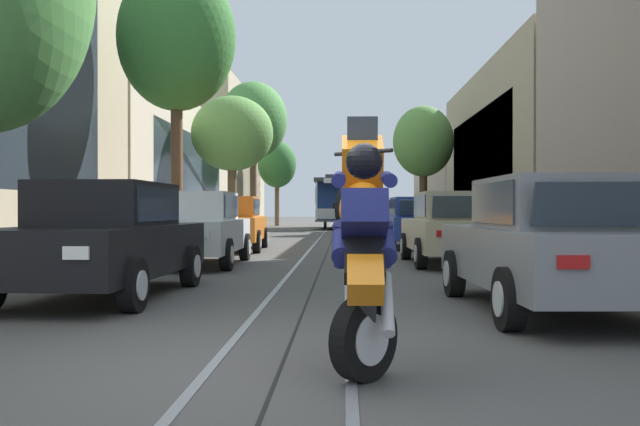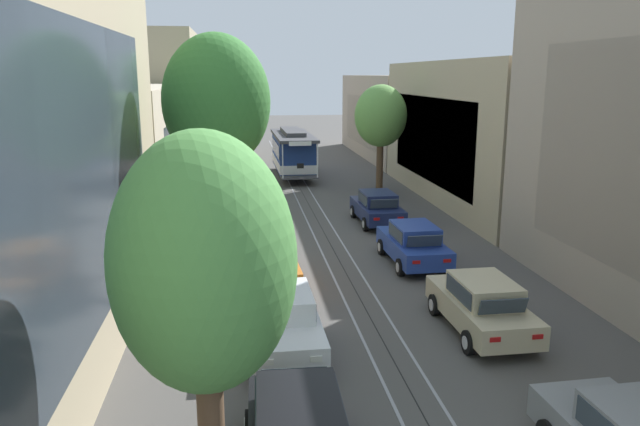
{
  "view_description": "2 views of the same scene",
  "coord_description": "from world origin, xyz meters",
  "px_view_note": "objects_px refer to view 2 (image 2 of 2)",
  "views": [
    {
      "loc": [
        0.48,
        -5.23,
        1.21
      ],
      "look_at": [
        -0.52,
        23.2,
        1.05
      ],
      "focal_mm": 38.08,
      "sensor_mm": 36.0,
      "label": 1
    },
    {
      "loc": [
        -3.71,
        -5.54,
        7.1
      ],
      "look_at": [
        0.0,
        22.64,
        0.6
      ],
      "focal_mm": 34.08,
      "sensor_mm": 36.0,
      "label": 2
    }
  ],
  "objects_px": {
    "street_tree_kerb_left_fourth": "(221,86)",
    "street_tree_kerb_left_far": "(230,108)",
    "parked_car_white_second_left": "(284,321)",
    "street_tree_kerb_left_near": "(204,265)",
    "pedestrian_on_left_pavement": "(204,182)",
    "parked_car_beige_second_right": "(482,305)",
    "parked_car_blue_mid_right": "(413,244)",
    "street_tree_kerb_left_second": "(217,103)",
    "parked_car_orange_mid_left": "(269,261)",
    "cable_car_trolley": "(293,152)",
    "street_tree_kerb_right_second": "(381,117)",
    "parked_car_navy_fourth_right": "(377,208)",
    "street_tree_kerb_left_mid": "(223,127)"
  },
  "relations": [
    {
      "from": "parked_car_beige_second_right",
      "to": "street_tree_kerb_left_far",
      "type": "height_order",
      "value": "street_tree_kerb_left_far"
    },
    {
      "from": "parked_car_blue_mid_right",
      "to": "street_tree_kerb_left_mid",
      "type": "xyz_separation_m",
      "value": [
        -7.27,
        8.95,
        3.78
      ]
    },
    {
      "from": "street_tree_kerb_left_second",
      "to": "pedestrian_on_left_pavement",
      "type": "height_order",
      "value": "street_tree_kerb_left_second"
    },
    {
      "from": "parked_car_orange_mid_left",
      "to": "parked_car_blue_mid_right",
      "type": "xyz_separation_m",
      "value": [
        5.58,
        1.46,
        0.0
      ]
    },
    {
      "from": "street_tree_kerb_left_mid",
      "to": "parked_car_blue_mid_right",
      "type": "bearing_deg",
      "value": -50.91
    },
    {
      "from": "parked_car_orange_mid_left",
      "to": "street_tree_kerb_left_near",
      "type": "relative_size",
      "value": 0.7
    },
    {
      "from": "parked_car_blue_mid_right",
      "to": "street_tree_kerb_left_second",
      "type": "bearing_deg",
      "value": -167.4
    },
    {
      "from": "parked_car_beige_second_right",
      "to": "street_tree_kerb_left_second",
      "type": "xyz_separation_m",
      "value": [
        -7.3,
        4.77,
        5.4
      ]
    },
    {
      "from": "street_tree_kerb_left_second",
      "to": "street_tree_kerb_left_mid",
      "type": "height_order",
      "value": "street_tree_kerb_left_second"
    },
    {
      "from": "parked_car_white_second_left",
      "to": "parked_car_orange_mid_left",
      "type": "xyz_separation_m",
      "value": [
        -0.13,
        5.3,
        0.0
      ]
    },
    {
      "from": "street_tree_kerb_left_mid",
      "to": "parked_car_white_second_left",
      "type": "bearing_deg",
      "value": -83.38
    },
    {
      "from": "street_tree_kerb_left_fourth",
      "to": "cable_car_trolley",
      "type": "bearing_deg",
      "value": 35.52
    },
    {
      "from": "street_tree_kerb_left_near",
      "to": "pedestrian_on_left_pavement",
      "type": "distance_m",
      "value": 27.24
    },
    {
      "from": "street_tree_kerb_left_far",
      "to": "pedestrian_on_left_pavement",
      "type": "height_order",
      "value": "street_tree_kerb_left_far"
    },
    {
      "from": "parked_car_white_second_left",
      "to": "pedestrian_on_left_pavement",
      "type": "relative_size",
      "value": 2.74
    },
    {
      "from": "street_tree_kerb_left_mid",
      "to": "street_tree_kerb_right_second",
      "type": "distance_m",
      "value": 10.31
    },
    {
      "from": "parked_car_blue_mid_right",
      "to": "pedestrian_on_left_pavement",
      "type": "relative_size",
      "value": 2.75
    },
    {
      "from": "parked_car_navy_fourth_right",
      "to": "street_tree_kerb_left_fourth",
      "type": "xyz_separation_m",
      "value": [
        -7.6,
        11.55,
        5.57
      ]
    },
    {
      "from": "parked_car_white_second_left",
      "to": "street_tree_kerb_left_near",
      "type": "xyz_separation_m",
      "value": [
        -1.6,
        -5.77,
        3.43
      ]
    },
    {
      "from": "street_tree_kerb_left_second",
      "to": "street_tree_kerb_left_mid",
      "type": "xyz_separation_m",
      "value": [
        -0.11,
        10.55,
        -1.63
      ]
    },
    {
      "from": "parked_car_orange_mid_left",
      "to": "street_tree_kerb_left_fourth",
      "type": "distance_m",
      "value": 20.38
    },
    {
      "from": "parked_car_blue_mid_right",
      "to": "street_tree_kerb_left_near",
      "type": "distance_m",
      "value": 14.78
    },
    {
      "from": "street_tree_kerb_left_near",
      "to": "parked_car_white_second_left",
      "type": "bearing_deg",
      "value": 74.49
    },
    {
      "from": "street_tree_kerb_left_mid",
      "to": "parked_car_beige_second_right",
      "type": "bearing_deg",
      "value": -64.18
    },
    {
      "from": "street_tree_kerb_right_second",
      "to": "cable_car_trolley",
      "type": "distance_m",
      "value": 9.44
    },
    {
      "from": "parked_car_orange_mid_left",
      "to": "cable_car_trolley",
      "type": "xyz_separation_m",
      "value": [
        2.85,
        22.94,
        0.86
      ]
    },
    {
      "from": "street_tree_kerb_left_fourth",
      "to": "cable_car_trolley",
      "type": "relative_size",
      "value": 0.94
    },
    {
      "from": "street_tree_kerb_left_far",
      "to": "cable_car_trolley",
      "type": "xyz_separation_m",
      "value": [
        4.42,
        -6.71,
        -2.81
      ]
    },
    {
      "from": "parked_car_orange_mid_left",
      "to": "street_tree_kerb_left_mid",
      "type": "relative_size",
      "value": 0.7
    },
    {
      "from": "parked_car_orange_mid_left",
      "to": "parked_car_beige_second_right",
      "type": "distance_m",
      "value": 7.54
    },
    {
      "from": "parked_car_white_second_left",
      "to": "parked_car_beige_second_right",
      "type": "relative_size",
      "value": 1.0
    },
    {
      "from": "parked_car_white_second_left",
      "to": "parked_car_beige_second_right",
      "type": "xyz_separation_m",
      "value": [
        5.59,
        0.39,
        0.0
      ]
    },
    {
      "from": "street_tree_kerb_left_fourth",
      "to": "street_tree_kerb_left_far",
      "type": "xyz_separation_m",
      "value": [
        0.38,
        10.14,
        -1.9
      ]
    },
    {
      "from": "parked_car_beige_second_right",
      "to": "pedestrian_on_left_pavement",
      "type": "xyz_separation_m",
      "value": [
        -8.77,
        20.82,
        0.1
      ]
    },
    {
      "from": "parked_car_blue_mid_right",
      "to": "street_tree_kerb_left_second",
      "type": "height_order",
      "value": "street_tree_kerb_left_second"
    },
    {
      "from": "parked_car_beige_second_right",
      "to": "parked_car_blue_mid_right",
      "type": "relative_size",
      "value": 1.0
    },
    {
      "from": "parked_car_white_second_left",
      "to": "pedestrian_on_left_pavement",
      "type": "distance_m",
      "value": 21.45
    },
    {
      "from": "parked_car_navy_fourth_right",
      "to": "cable_car_trolley",
      "type": "relative_size",
      "value": 0.48
    },
    {
      "from": "parked_car_beige_second_right",
      "to": "street_tree_kerb_left_fourth",
      "type": "relative_size",
      "value": 0.51
    },
    {
      "from": "cable_car_trolley",
      "to": "street_tree_kerb_left_near",
      "type": "bearing_deg",
      "value": -97.23
    },
    {
      "from": "parked_car_navy_fourth_right",
      "to": "street_tree_kerb_left_second",
      "type": "relative_size",
      "value": 0.52
    },
    {
      "from": "parked_car_beige_second_right",
      "to": "pedestrian_on_left_pavement",
      "type": "relative_size",
      "value": 2.75
    },
    {
      "from": "pedestrian_on_left_pavement",
      "to": "street_tree_kerb_left_far",
      "type": "bearing_deg",
      "value": 83.88
    },
    {
      "from": "street_tree_kerb_left_near",
      "to": "street_tree_kerb_left_mid",
      "type": "bearing_deg",
      "value": 90.59
    },
    {
      "from": "parked_car_white_second_left",
      "to": "street_tree_kerb_left_second",
      "type": "relative_size",
      "value": 0.52
    },
    {
      "from": "street_tree_kerb_right_second",
      "to": "street_tree_kerb_left_second",
      "type": "bearing_deg",
      "value": -120.32
    },
    {
      "from": "parked_car_white_second_left",
      "to": "parked_car_blue_mid_right",
      "type": "distance_m",
      "value": 8.68
    },
    {
      "from": "parked_car_beige_second_right",
      "to": "street_tree_kerb_left_far",
      "type": "relative_size",
      "value": 0.71
    },
    {
      "from": "street_tree_kerb_left_near",
      "to": "street_tree_kerb_left_fourth",
      "type": "distance_m",
      "value": 30.66
    },
    {
      "from": "parked_car_navy_fourth_right",
      "to": "street_tree_kerb_left_near",
      "type": "bearing_deg",
      "value": -110.47
    }
  ]
}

